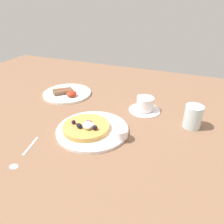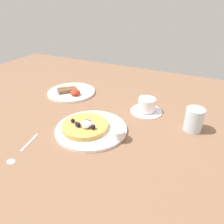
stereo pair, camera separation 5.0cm
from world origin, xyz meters
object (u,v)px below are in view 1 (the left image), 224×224
syrup_ramekin (120,133)px  coffee_saucer (145,110)px  pancake_plate (92,130)px  water_glass (193,117)px  breakfast_plate (67,93)px  teaspoon (21,158)px  coffee_cup (145,103)px

syrup_ramekin → coffee_saucer: bearing=83.5°
pancake_plate → coffee_saucer: bearing=58.5°
coffee_saucer → water_glass: water_glass is taller
syrup_ramekin → water_glass: (0.22, 0.17, 0.02)m
breakfast_plate → syrup_ramekin: bearing=-34.2°
pancake_plate → water_glass: water_glass is taller
teaspoon → pancake_plate: bearing=56.9°
pancake_plate → coffee_cup: 0.26m
coffee_cup → teaspoon: (-0.27, -0.43, -0.03)m
breakfast_plate → water_glass: (0.58, -0.08, 0.04)m
water_glass → coffee_saucer: bearing=163.4°
breakfast_plate → coffee_saucer: bearing=-2.8°
pancake_plate → teaspoon: pancake_plate is taller
syrup_ramekin → coffee_cup: bearing=83.9°
breakfast_plate → coffee_saucer: (0.39, -0.02, -0.00)m
syrup_ramekin → breakfast_plate: bearing=145.8°
breakfast_plate → water_glass: bearing=-7.4°
breakfast_plate → coffee_saucer: 0.39m
breakfast_plate → water_glass: water_glass is taller
breakfast_plate → coffee_cup: size_ratio=2.74×
water_glass → syrup_ramekin: bearing=-141.4°
syrup_ramekin → breakfast_plate: syrup_ramekin is taller
teaspoon → water_glass: (0.46, 0.37, 0.04)m
syrup_ramekin → teaspoon: size_ratio=0.32×
pancake_plate → coffee_cup: bearing=58.8°
breakfast_plate → coffee_saucer: breakfast_plate is taller
breakfast_plate → coffee_saucer: size_ratio=1.75×
syrup_ramekin → coffee_saucer: 0.23m
breakfast_plate → teaspoon: bearing=-75.0°
coffee_cup → water_glass: (0.19, -0.06, 0.01)m
syrup_ramekin → water_glass: bearing=38.6°
coffee_saucer → coffee_cup: coffee_cup is taller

